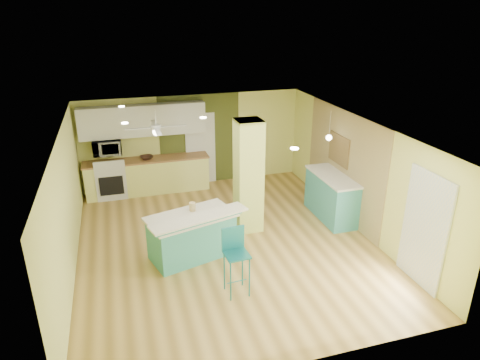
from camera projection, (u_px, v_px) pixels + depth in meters
name	position (u px, v px, depth m)	size (l,w,h in m)	color
floor	(226.00, 243.00, 9.07)	(6.00, 7.00, 0.01)	olive
ceiling	(224.00, 128.00, 8.13)	(6.00, 7.00, 0.01)	white
wall_back	(193.00, 140.00, 11.72)	(6.00, 0.01, 2.50)	#E6EA7D
wall_front	(294.00, 291.00, 5.49)	(6.00, 0.01, 2.50)	#E6EA7D
wall_left	(66.00, 207.00, 7.81)	(0.01, 7.00, 2.50)	#E6EA7D
wall_right	(357.00, 173.00, 9.40)	(0.01, 7.00, 2.50)	#E6EA7D
wood_panel	(343.00, 164.00, 9.93)	(0.02, 3.40, 2.50)	#978256
olive_accent	(200.00, 140.00, 11.75)	(2.20, 0.02, 2.50)	#495120
interior_door	(201.00, 149.00, 11.82)	(0.82, 0.05, 2.00)	white
french_door	(424.00, 230.00, 7.42)	(0.04, 1.08, 2.10)	white
column	(248.00, 176.00, 9.22)	(0.55, 0.55, 2.50)	#C6D160
kitchen_run	(148.00, 176.00, 11.40)	(3.25, 0.63, 0.94)	#E8EB7B
stove	(111.00, 180.00, 11.14)	(0.76, 0.66, 1.08)	silver
upper_cabinets	(143.00, 120.00, 10.95)	(3.20, 0.34, 0.80)	silver
microwave	(107.00, 147.00, 10.81)	(0.70, 0.48, 0.39)	silver
ceiling_fan	(156.00, 128.00, 9.78)	(1.41, 1.41, 0.61)	silver
pendant_lamp	(329.00, 137.00, 9.73)	(0.14, 0.14, 0.69)	silver
wall_decor	(339.00, 150.00, 9.98)	(0.03, 0.90, 0.70)	brown
peninsula	(192.00, 235.00, 8.42)	(2.02, 1.48, 1.03)	teal
bar_stool	(235.00, 250.00, 7.25)	(0.43, 0.43, 1.21)	#1C717E
side_counter	(332.00, 196.00, 10.00)	(0.70, 1.64, 1.06)	teal
fruit_bowl	(147.00, 158.00, 11.19)	(0.34, 0.34, 0.08)	#351E16
canister	(192.00, 207.00, 8.46)	(0.13, 0.13, 0.17)	gold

